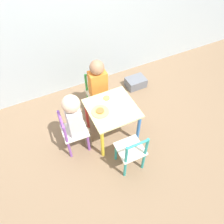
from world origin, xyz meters
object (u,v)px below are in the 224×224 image
(chair_teal, at_px, (131,152))
(plate_back, at_px, (107,99))
(plate_left, at_px, (100,111))
(kids_table, at_px, (112,113))
(chair_green, at_px, (97,93))
(chair_purple, at_px, (73,133))
(child_back, at_px, (98,84))
(child_left, at_px, (76,118))
(storage_bin, at_px, (136,82))

(chair_teal, relative_size, plate_back, 3.39)
(plate_back, xyz_separation_m, plate_left, (-0.14, -0.14, -0.00))
(kids_table, distance_m, chair_teal, 0.47)
(chair_green, distance_m, plate_left, 0.52)
(kids_table, height_order, chair_teal, chair_teal)
(kids_table, xyz_separation_m, chair_teal, (-0.01, -0.45, -0.12))
(kids_table, height_order, chair_purple, chair_purple)
(child_back, distance_m, child_left, 0.55)
(plate_back, distance_m, storage_bin, 0.93)
(plate_left, relative_size, storage_bin, 0.67)
(child_back, distance_m, plate_back, 0.26)
(plate_left, bearing_deg, chair_teal, -74.33)
(chair_purple, bearing_deg, chair_green, -44.69)
(chair_purple, relative_size, chair_teal, 1.00)
(chair_green, bearing_deg, chair_teal, -89.25)
(chair_teal, bearing_deg, child_back, -90.70)
(plate_back, distance_m, plate_left, 0.19)
(child_left, xyz_separation_m, storage_bin, (1.07, 0.59, -0.41))
(chair_green, bearing_deg, child_back, -90.00)
(child_left, height_order, plate_left, child_left)
(plate_back, bearing_deg, kids_table, -90.00)
(plate_back, height_order, storage_bin, plate_back)
(chair_green, height_order, child_left, child_left)
(child_left, relative_size, plate_back, 4.94)
(chair_teal, height_order, child_left, child_left)
(kids_table, bearing_deg, child_back, 87.48)
(child_back, bearing_deg, storage_bin, 21.01)
(kids_table, relative_size, storage_bin, 1.84)
(child_left, relative_size, storage_bin, 2.88)
(child_left, bearing_deg, plate_back, -70.73)
(chair_teal, bearing_deg, chair_purple, -46.06)
(kids_table, distance_m, chair_green, 0.47)
(chair_purple, distance_m, plate_back, 0.51)
(chair_teal, bearing_deg, storage_bin, -121.76)
(child_back, relative_size, plate_left, 4.28)
(plate_left, bearing_deg, chair_green, 71.08)
(chair_green, bearing_deg, plate_left, -106.40)
(chair_teal, distance_m, child_back, 0.87)
(kids_table, xyz_separation_m, plate_back, (0.00, 0.14, 0.09))
(chair_purple, height_order, plate_back, chair_purple)
(plate_back, bearing_deg, child_left, -163.88)
(plate_back, bearing_deg, chair_teal, -90.79)
(chair_purple, distance_m, child_back, 0.63)
(child_back, height_order, plate_left, child_back)
(kids_table, distance_m, plate_left, 0.16)
(chair_purple, distance_m, chair_teal, 0.65)
(child_left, xyz_separation_m, plate_left, (0.26, -0.02, -0.01))
(child_back, xyz_separation_m, plate_left, (-0.15, -0.39, 0.01))
(chair_teal, xyz_separation_m, plate_back, (0.01, 0.59, 0.21))
(kids_table, relative_size, chair_purple, 0.93)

